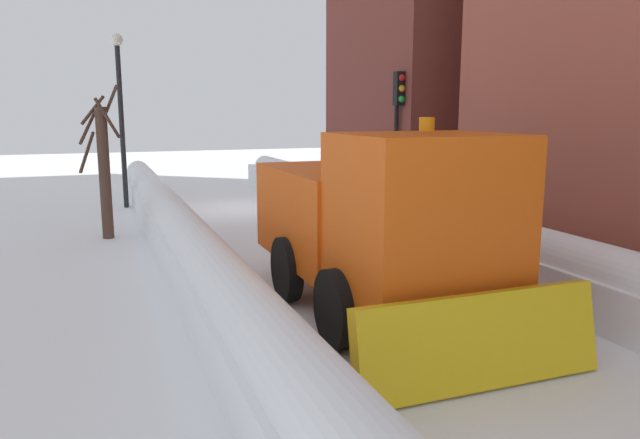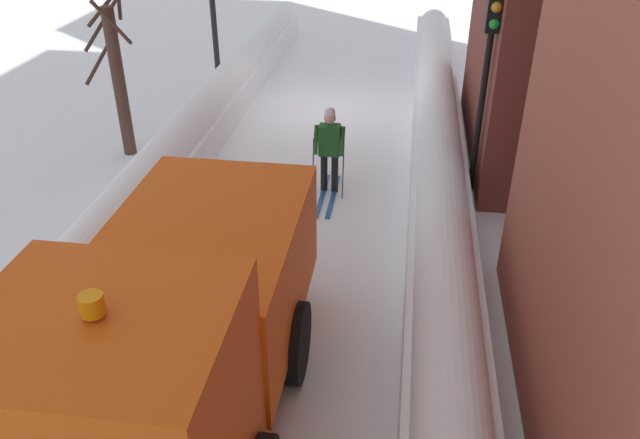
% 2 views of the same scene
% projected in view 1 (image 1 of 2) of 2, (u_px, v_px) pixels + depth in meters
% --- Properties ---
extents(ground_plane, '(80.00, 80.00, 0.00)m').
position_uv_depth(ground_plane, '(375.00, 297.00, 10.35)').
color(ground_plane, white).
extents(snowbank_left, '(1.10, 36.00, 1.20)m').
position_uv_depth(snowbank_left, '(508.00, 253.00, 11.20)').
color(snowbank_left, white).
rests_on(snowbank_left, ground).
extents(snowbank_right, '(1.10, 36.00, 1.13)m').
position_uv_depth(snowbank_right, '(217.00, 285.00, 9.30)').
color(snowbank_right, white).
rests_on(snowbank_right, ground).
extents(plow_truck, '(3.20, 5.98, 3.12)m').
position_uv_depth(plow_truck, '(378.00, 222.00, 9.28)').
color(plow_truck, '#DB510F').
rests_on(plow_truck, ground).
extents(skier, '(0.62, 1.80, 1.81)m').
position_uv_depth(skier, '(301.00, 196.00, 15.56)').
color(skier, black).
rests_on(skier, ground).
extents(traffic_light_pole, '(0.28, 0.42, 4.23)m').
position_uv_depth(traffic_light_pole, '(398.00, 119.00, 16.24)').
color(traffic_light_pole, black).
rests_on(traffic_light_pole, ground).
extents(street_lamp, '(0.40, 0.40, 5.62)m').
position_uv_depth(street_lamp, '(120.00, 100.00, 19.33)').
color(street_lamp, black).
rests_on(street_lamp, ground).
extents(bare_tree_near, '(1.04, 1.18, 3.83)m').
position_uv_depth(bare_tree_near, '(104.00, 167.00, 14.84)').
color(bare_tree_near, '#473126').
rests_on(bare_tree_near, ground).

